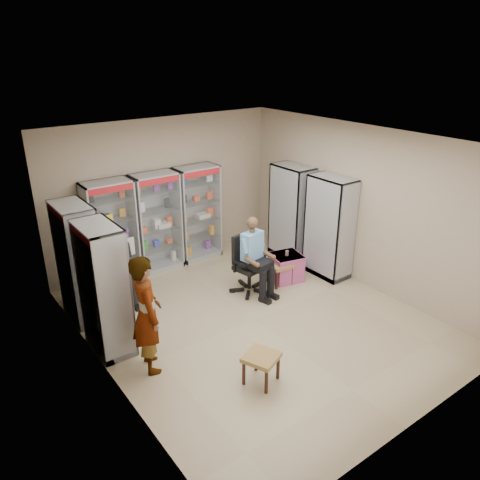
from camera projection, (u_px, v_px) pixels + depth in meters
floor at (254, 320)px, 7.88m from camera, size 6.00×6.00×0.00m
room_shell at (256, 209)px, 7.11m from camera, size 5.02×6.02×3.01m
cabinet_back_left at (111, 233)px, 8.81m from camera, size 0.90×0.50×2.00m
cabinet_back_mid at (157, 222)px, 9.33m from camera, size 0.90×0.50×2.00m
cabinet_back_right at (197, 213)px, 9.84m from camera, size 0.90×0.50×2.00m
cabinet_right_far at (291, 212)px, 9.89m from camera, size 0.90×0.50×2.00m
cabinet_right_near at (329, 227)px, 9.08m from camera, size 0.90×0.50×2.00m
cabinet_left_far at (79, 263)px, 7.61m from camera, size 0.90×0.50×2.00m
cabinet_left_near at (104, 289)px, 6.79m from camera, size 0.90×0.50×2.00m
wooden_chair at (117, 276)px, 8.33m from camera, size 0.42×0.42×0.94m
seated_customer at (117, 267)px, 8.22m from camera, size 0.44×0.60×1.34m
office_chair at (249, 264)px, 8.58m from camera, size 0.70×0.70×1.10m
seated_shopkeeper at (251, 258)px, 8.49m from camera, size 0.57×0.71×1.40m
pink_trunk at (286, 267)px, 9.12m from camera, size 0.65×0.64×0.53m
tea_glass at (287, 253)px, 8.99m from camera, size 0.07×0.07×0.10m
woven_stool_a at (279, 273)px, 9.00m from camera, size 0.48×0.48×0.43m
woven_stool_b at (261, 368)px, 6.36m from camera, size 0.56×0.56×0.43m
standing_man at (147, 314)px, 6.40m from camera, size 0.54×0.71×1.75m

